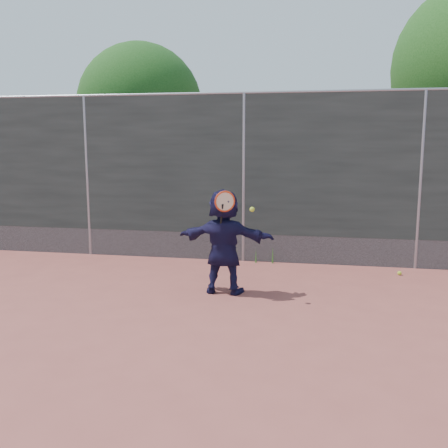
# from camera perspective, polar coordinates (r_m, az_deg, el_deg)

# --- Properties ---
(ground) EXTENTS (80.00, 80.00, 0.00)m
(ground) POSITION_cam_1_polar(r_m,az_deg,el_deg) (5.90, -2.95, -12.01)
(ground) COLOR #9E4C42
(ground) RESTS_ON ground
(player) EXTENTS (1.42, 0.51, 1.50)m
(player) POSITION_cam_1_polar(r_m,az_deg,el_deg) (7.11, 0.00, -2.00)
(player) COLOR #17153A
(player) RESTS_ON ground
(ball_ground) EXTENTS (0.07, 0.07, 0.07)m
(ball_ground) POSITION_cam_1_polar(r_m,az_deg,el_deg) (8.68, 19.42, -5.31)
(ball_ground) COLOR #B1CE2D
(ball_ground) RESTS_ON ground
(fence) EXTENTS (20.00, 0.06, 3.03)m
(fence) POSITION_cam_1_polar(r_m,az_deg,el_deg) (8.96, 2.26, 5.70)
(fence) COLOR #38423D
(fence) RESTS_ON ground
(swing_action) EXTENTS (0.56, 0.22, 0.51)m
(swing_action) POSITION_cam_1_polar(r_m,az_deg,el_deg) (6.80, 0.39, 2.36)
(swing_action) COLOR red
(swing_action) RESTS_ON ground
(tree_left) EXTENTS (3.15, 3.00, 4.53)m
(tree_left) POSITION_cam_1_polar(r_m,az_deg,el_deg) (12.62, -8.79, 12.81)
(tree_left) COLOR #382314
(tree_left) RESTS_ON ground
(weed_clump) EXTENTS (0.68, 0.07, 0.30)m
(weed_clump) POSITION_cam_1_polar(r_m,az_deg,el_deg) (9.01, 3.95, -3.61)
(weed_clump) COLOR #387226
(weed_clump) RESTS_ON ground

